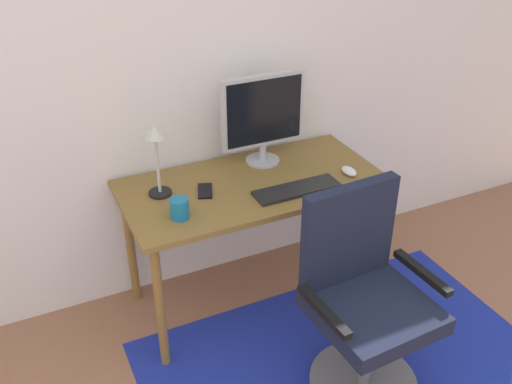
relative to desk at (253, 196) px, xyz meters
name	(u,v)px	position (x,y,z in m)	size (l,w,h in m)	color
wall_back	(128,60)	(-0.46, 0.39, 0.65)	(6.00, 0.10, 2.60)	white
area_rug	(350,371)	(0.19, -0.70, -0.65)	(1.88, 1.28, 0.01)	#1C2D9B
desk	(253,196)	(0.00, 0.00, 0.00)	(1.30, 0.65, 0.73)	brown
monitor	(263,114)	(0.14, 0.18, 0.35)	(0.45, 0.18, 0.48)	#B2B2B7
keyboard	(297,189)	(0.16, -0.17, 0.09)	(0.43, 0.13, 0.02)	black
computer_mouse	(349,171)	(0.48, -0.13, 0.10)	(0.06, 0.10, 0.03)	white
coffee_cup	(180,209)	(-0.43, -0.16, 0.13)	(0.09, 0.09, 0.09)	#176A97
cell_phone	(205,191)	(-0.25, 0.01, 0.08)	(0.07, 0.14, 0.01)	black
desk_lamp	(156,147)	(-0.45, 0.08, 0.33)	(0.11, 0.11, 0.36)	black
office_chair	(363,311)	(0.18, -0.74, -0.23)	(0.57, 0.50, 0.97)	slate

